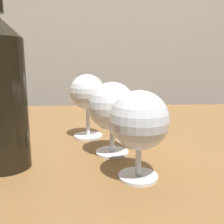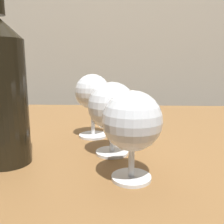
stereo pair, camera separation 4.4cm
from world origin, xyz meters
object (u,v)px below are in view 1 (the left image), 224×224
Objects in this scene: wine_glass_port at (112,108)px; wine_glass_chardonnay at (87,94)px; wine_glass_merlot at (139,122)px; wine_bottle at (1,90)px.

wine_glass_chardonnay is (-0.05, 0.11, 0.01)m from wine_glass_port.
wine_glass_port is 0.12m from wine_glass_chardonnay.
wine_bottle reaches higher than wine_glass_merlot.
wine_bottle is (-0.21, 0.05, 0.04)m from wine_glass_merlot.
wine_bottle is at bearing -163.45° from wine_glass_port.
wine_glass_port reaches higher than wine_glass_merlot.
wine_glass_merlot is 0.90× the size of wine_glass_chardonnay.
wine_glass_port is 0.19m from wine_bottle.
wine_glass_merlot is at bearing -13.85° from wine_bottle.
wine_bottle is at bearing -127.73° from wine_glass_chardonnay.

